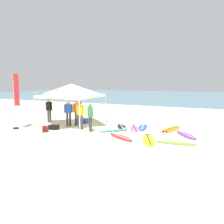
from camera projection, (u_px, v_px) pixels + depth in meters
The scene contains 22 objects.
ground_plane at pixel (96, 132), 13.27m from camera, with size 80.00×80.00×0.00m, color beige.
sea at pixel (181, 96), 42.54m from camera, with size 80.00×36.00×0.10m, color #568499.
canopy_tent at pixel (71, 89), 14.82m from camera, with size 3.40×3.40×2.75m.
surfboard_white at pixel (148, 133), 12.96m from camera, with size 2.63×1.30×0.19m.
surfboard_black at pixel (122, 127), 14.58m from camera, with size 1.43×1.94×0.19m.
surfboard_purple at pixel (186, 135), 12.45m from camera, with size 1.59×2.04×0.19m.
surfboard_teal at pixel (114, 130), 13.52m from camera, with size 1.63×1.64×0.19m.
surfboard_red at pixel (120, 137), 12.01m from camera, with size 1.95×1.62×0.19m.
surfboard_lime at pixel (176, 143), 10.85m from camera, with size 1.87×0.68×0.19m.
surfboard_orange at pixel (171, 129), 13.81m from camera, with size 1.22×2.60×0.19m.
surfboard_blue at pixel (143, 127), 14.50m from camera, with size 0.96×2.13×0.19m.
surfboard_yellow at pixel (149, 140), 11.40m from camera, with size 1.39×2.33×0.19m.
surfboard_pink at pixel (135, 129), 13.96m from camera, with size 1.40×2.11×0.19m.
person_blue at pixel (68, 111), 14.85m from camera, with size 0.45×0.40×1.71m.
person_yellow at pixel (80, 113), 13.97m from camera, with size 0.55×0.23×1.71m.
person_orange at pixel (77, 111), 15.10m from camera, with size 0.35×0.51×1.71m.
person_black at pixel (49, 109), 16.12m from camera, with size 0.55×0.23×1.71m.
person_green at pixel (90, 115), 13.22m from camera, with size 0.43×0.40×1.71m.
banner_flag at pixel (16, 104), 13.89m from camera, with size 0.60×0.36×3.40m.
gear_bag_near_tent at pixel (54, 127), 13.94m from camera, with size 0.60×0.32×0.28m, color black.
gear_bag_by_pole at pixel (45, 129), 13.41m from camera, with size 0.60×0.32×0.28m, color #4C1919.
cooler_box at pixel (84, 120), 15.99m from camera, with size 0.50×0.36×0.39m.
Camera 1 is at (6.29, -11.40, 2.96)m, focal length 36.84 mm.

